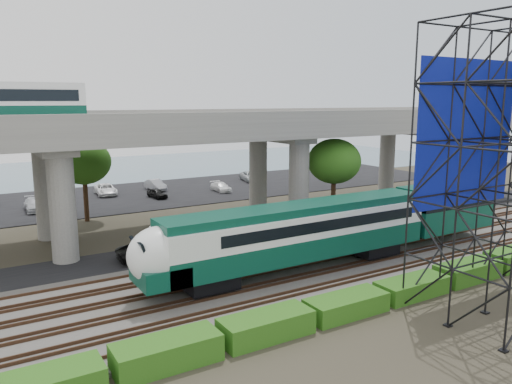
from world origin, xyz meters
TOP-DOWN VIEW (x-y plane):
  - ground at (0.00, 0.00)m, footprint 140.00×140.00m
  - ballast_bed at (0.00, 2.00)m, footprint 90.00×12.00m
  - service_road at (0.00, 10.50)m, footprint 90.00×5.00m
  - parking_lot at (0.00, 34.00)m, footprint 90.00×18.00m
  - harbor_water at (0.00, 56.00)m, footprint 140.00×40.00m
  - rail_tracks at (0.00, 2.00)m, footprint 90.00×9.52m
  - commuter_train at (4.69, 2.00)m, footprint 29.30×3.06m
  - overpass at (-0.98, 16.00)m, footprint 80.00×12.00m
  - hedge_strip at (1.01, -4.30)m, footprint 34.60×1.80m
  - trees at (-4.67, 16.17)m, footprint 40.94×16.94m
  - suv at (-4.75, 9.75)m, footprint 4.86×2.38m
  - parked_cars at (1.43, 33.96)m, footprint 39.82×9.82m

SIDE VIEW (x-z plane):
  - ground at x=0.00m, z-range 0.00..0.00m
  - harbor_water at x=0.00m, z-range 0.00..0.03m
  - service_road at x=0.00m, z-range 0.00..0.08m
  - parking_lot at x=0.00m, z-range 0.00..0.08m
  - ballast_bed at x=0.00m, z-range 0.00..0.20m
  - rail_tracks at x=0.00m, z-range 0.20..0.36m
  - hedge_strip at x=1.01m, z-range -0.04..1.16m
  - parked_cars at x=1.43m, z-range 0.04..1.36m
  - suv at x=-4.75m, z-range 0.08..1.41m
  - commuter_train at x=4.69m, z-range 0.73..5.03m
  - trees at x=-4.67m, z-range 1.73..9.42m
  - overpass at x=-0.98m, z-range 2.01..14.41m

